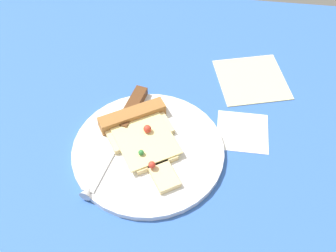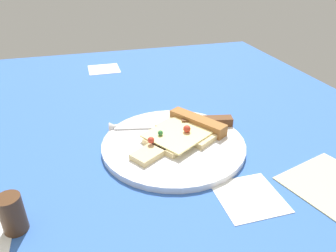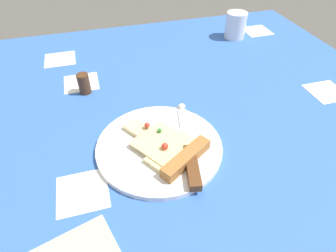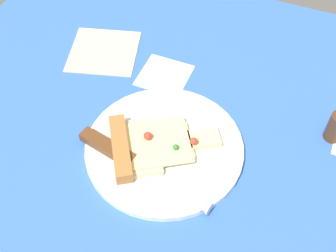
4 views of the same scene
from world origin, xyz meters
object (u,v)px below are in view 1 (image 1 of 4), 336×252
pizza_slice (142,135)px  napkin (252,79)px  plate (148,151)px  knife (122,127)px

pizza_slice → napkin: size_ratio=1.45×
plate → knife: bearing=145.3°
plate → pizza_slice: (-1.39, 2.19, 1.35)cm
plate → pizza_slice: size_ratio=1.36×
pizza_slice → knife: bearing=-52.5°
pizza_slice → napkin: pizza_slice is taller
plate → knife: knife is taller
plate → pizza_slice: bearing=122.5°
knife → napkin: (22.58, 16.71, -1.52)cm
plate → knife: 6.38cm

